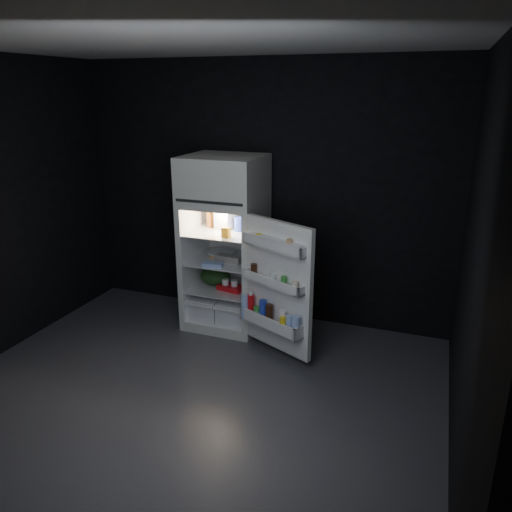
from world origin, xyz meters
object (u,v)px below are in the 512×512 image
at_px(fridge_door, 276,290).
at_px(yogurt_tray, 231,288).
at_px(milk_jug, 225,217).
at_px(refrigerator, 226,237).
at_px(egg_carton, 229,259).

distance_m(fridge_door, yogurt_tray, 0.79).
xyz_separation_m(milk_jug, yogurt_tray, (0.12, -0.17, -0.69)).
xyz_separation_m(refrigerator, yogurt_tray, (0.10, -0.11, -0.50)).
xyz_separation_m(milk_jug, egg_carton, (0.10, -0.16, -0.38)).
relative_size(egg_carton, yogurt_tray, 1.01).
height_order(egg_carton, yogurt_tray, egg_carton).
bearing_deg(refrigerator, fridge_door, -36.64).
xyz_separation_m(fridge_door, milk_jug, (-0.75, 0.59, 0.47)).
relative_size(refrigerator, fridge_door, 1.46).
bearing_deg(milk_jug, egg_carton, -47.53).
relative_size(refrigerator, egg_carton, 6.59).
bearing_deg(fridge_door, milk_jug, 141.76).
height_order(fridge_door, yogurt_tray, fridge_door).
relative_size(milk_jug, yogurt_tray, 0.89).
relative_size(fridge_door, yogurt_tray, 4.54).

